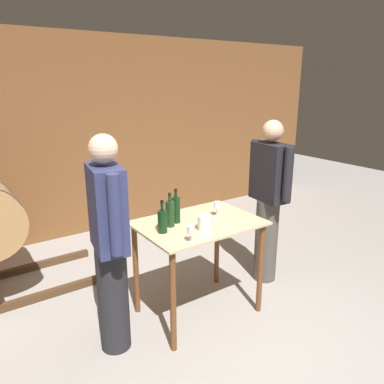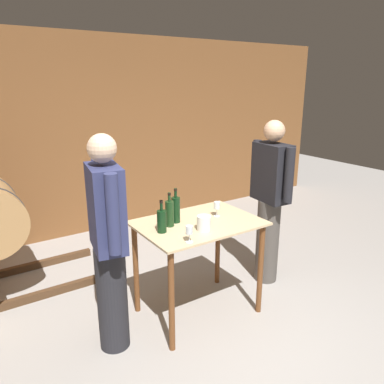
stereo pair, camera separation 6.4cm
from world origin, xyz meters
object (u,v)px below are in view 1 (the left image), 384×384
wine_glass_near_center (217,206)px  ice_bucket (205,223)px  wine_bottle_center (176,209)px  wine_glass_near_left (191,231)px  wine_bottle_far_left (162,221)px  person_visitor_with_scarf (110,242)px  person_host (269,199)px  wine_bottle_left (170,213)px

wine_glass_near_center → ice_bucket: size_ratio=1.11×
wine_bottle_center → wine_glass_near_left: (-0.13, -0.42, -0.03)m
wine_bottle_far_left → ice_bucket: size_ratio=2.19×
wine_bottle_far_left → person_visitor_with_scarf: size_ratio=0.16×
person_host → person_visitor_with_scarf: (-1.79, -0.09, 0.01)m
wine_bottle_far_left → person_host: (1.33, 0.10, -0.09)m
wine_glass_near_left → person_host: 1.32m
wine_bottle_left → wine_bottle_center: wine_bottle_center is taller
wine_glass_near_center → ice_bucket: wine_glass_near_center is taller
wine_bottle_left → wine_glass_near_left: bearing=-96.7°
wine_bottle_center → ice_bucket: (0.10, -0.28, -0.06)m
wine_glass_near_left → person_host: person_host is taller
wine_bottle_far_left → wine_glass_near_left: 0.30m
wine_bottle_left → wine_glass_near_left: 0.37m
wine_bottle_left → person_visitor_with_scarf: bearing=-173.2°
wine_glass_near_left → wine_glass_near_center: (0.52, 0.34, 0.00)m
wine_bottle_center → wine_glass_near_center: bearing=-11.3°
wine_glass_near_left → wine_glass_near_center: 0.63m
person_visitor_with_scarf → wine_bottle_center: bearing=10.0°
wine_bottle_far_left → wine_bottle_left: bearing=33.0°
ice_bucket → person_host: size_ratio=0.07×
person_host → wine_glass_near_center: bearing=-175.7°
wine_glass_near_center → person_host: (0.73, 0.06, -0.08)m
wine_glass_near_left → wine_bottle_left: bearing=83.3°
wine_bottle_left → wine_glass_near_center: wine_bottle_left is taller
wine_bottle_left → wine_glass_near_center: 0.48m
wine_bottle_far_left → ice_bucket: wine_bottle_far_left is taller
wine_bottle_center → person_host: 1.13m
wine_glass_near_left → wine_bottle_center: bearing=72.3°
wine_glass_near_center → wine_bottle_far_left: bearing=-175.3°
wine_bottle_center → person_visitor_with_scarf: size_ratio=0.18×
wine_bottle_far_left → wine_glass_near_center: (0.60, 0.05, -0.00)m
wine_bottle_far_left → ice_bucket: (0.31, -0.16, -0.04)m
ice_bucket → wine_bottle_far_left: bearing=153.2°
ice_bucket → wine_bottle_left: bearing=128.9°
wine_bottle_left → wine_glass_near_left: (-0.04, -0.37, -0.02)m
wine_bottle_left → wine_bottle_center: bearing=28.4°
person_visitor_with_scarf → wine_bottle_left: bearing=6.8°
wine_bottle_far_left → person_host: size_ratio=0.16×
person_visitor_with_scarf → person_host: bearing=3.0°
wine_glass_near_center → ice_bucket: 0.36m
wine_bottle_far_left → wine_glass_near_left: wine_bottle_far_left is taller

